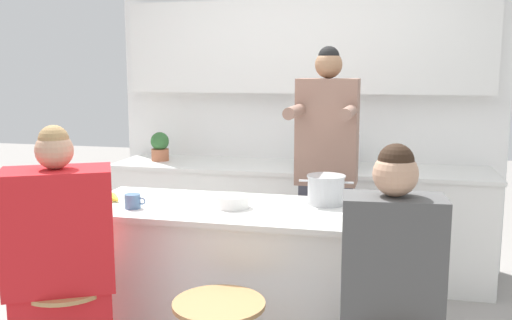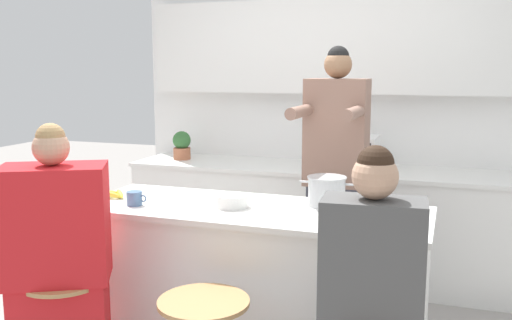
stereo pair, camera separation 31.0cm
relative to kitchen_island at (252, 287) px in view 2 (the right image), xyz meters
name	(u,v)px [view 2 (the right image)]	position (x,y,z in m)	size (l,w,h in m)	color
wall_back	(326,82)	(0.00, 1.84, 1.08)	(3.23, 0.22, 2.70)	white
back_counter	(315,221)	(0.00, 1.53, -0.02)	(3.00, 0.66, 0.88)	white
kitchen_island	(252,287)	(0.00, 0.00, 0.00)	(1.89, 0.70, 0.91)	black
person_cooking	(335,190)	(0.32, 0.69, 0.43)	(0.40, 0.60, 1.79)	#383842
person_wrapped_blanket	(58,276)	(-0.76, -0.65, 0.20)	(0.56, 0.48, 1.40)	red
cooking_pot	(327,191)	(0.37, 0.17, 0.53)	(0.30, 0.21, 0.16)	#B7BABC
fruit_bowl	(232,201)	(-0.11, -0.03, 0.48)	(0.18, 0.18, 0.07)	white
coffee_cup_near	(135,198)	(-0.62, -0.16, 0.49)	(0.12, 0.09, 0.08)	#4C7099
banana_bunch	(114,194)	(-0.83, -0.04, 0.47)	(0.16, 0.12, 0.05)	yellow
microwave	(346,153)	(0.24, 1.48, 0.55)	(0.47, 0.37, 0.26)	white
potted_plant	(182,145)	(-1.18, 1.53, 0.54)	(0.15, 0.15, 0.24)	#A86042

